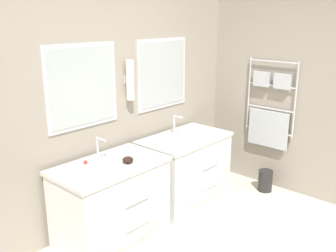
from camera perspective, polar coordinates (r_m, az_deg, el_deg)
wall_back at (r=3.67m, az=-11.97°, el=3.84°), size 5.76×0.16×2.60m
wall_right at (r=4.71m, az=16.55°, el=6.03°), size 0.13×3.46×2.60m
vanity_left at (r=3.62m, az=-8.24°, el=-11.54°), size 1.04×0.69×0.78m
vanity_right at (r=4.32m, az=2.96°, el=-6.61°), size 1.04×0.69×0.78m
faucet_left at (r=3.55m, az=-10.51°, el=-3.43°), size 0.17×0.14×0.22m
faucet_right at (r=4.27m, az=1.10°, el=0.18°), size 0.17×0.14×0.22m
toiletry_bottle at (r=3.20m, az=-12.39°, el=-6.61°), size 0.05×0.05×0.15m
amenity_bowl at (r=3.47m, az=-6.14°, el=-5.15°), size 0.10×0.10×0.06m
waste_bin at (r=4.82m, az=14.61°, el=-7.99°), size 0.18×0.18×0.26m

